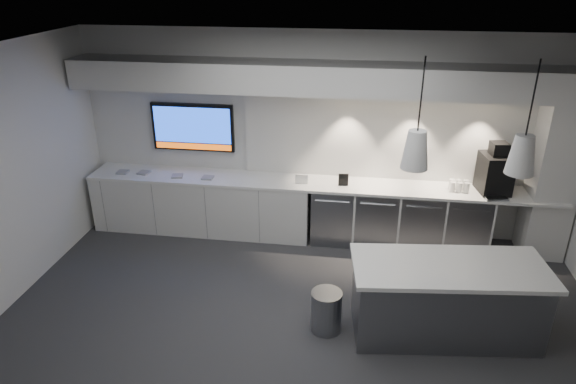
% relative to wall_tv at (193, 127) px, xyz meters
% --- Properties ---
extents(floor, '(7.00, 7.00, 0.00)m').
position_rel_wall_tv_xyz_m(floor, '(1.90, -2.45, -1.56)').
color(floor, '#2F2F31').
rests_on(floor, ground).
extents(ceiling, '(7.00, 7.00, 0.00)m').
position_rel_wall_tv_xyz_m(ceiling, '(1.90, -2.45, 1.44)').
color(ceiling, black).
rests_on(ceiling, wall_back).
extents(wall_back, '(7.00, 0.00, 7.00)m').
position_rel_wall_tv_xyz_m(wall_back, '(1.90, 0.05, -0.06)').
color(wall_back, silver).
rests_on(wall_back, floor).
extents(back_counter, '(6.80, 0.65, 0.04)m').
position_rel_wall_tv_xyz_m(back_counter, '(1.90, -0.27, -0.68)').
color(back_counter, white).
rests_on(back_counter, left_base_cabinets).
extents(left_base_cabinets, '(3.30, 0.63, 0.86)m').
position_rel_wall_tv_xyz_m(left_base_cabinets, '(0.15, -0.27, -1.13)').
color(left_base_cabinets, silver).
rests_on(left_base_cabinets, floor).
extents(fridge_unit_a, '(0.60, 0.61, 0.85)m').
position_rel_wall_tv_xyz_m(fridge_unit_a, '(2.15, -0.27, -1.13)').
color(fridge_unit_a, gray).
rests_on(fridge_unit_a, floor).
extents(fridge_unit_b, '(0.60, 0.61, 0.85)m').
position_rel_wall_tv_xyz_m(fridge_unit_b, '(2.78, -0.27, -1.13)').
color(fridge_unit_b, gray).
rests_on(fridge_unit_b, floor).
extents(fridge_unit_c, '(0.60, 0.61, 0.85)m').
position_rel_wall_tv_xyz_m(fridge_unit_c, '(3.41, -0.27, -1.13)').
color(fridge_unit_c, gray).
rests_on(fridge_unit_c, floor).
extents(fridge_unit_d, '(0.60, 0.61, 0.85)m').
position_rel_wall_tv_xyz_m(fridge_unit_d, '(4.04, -0.27, -1.13)').
color(fridge_unit_d, gray).
rests_on(fridge_unit_d, floor).
extents(backsplash, '(4.60, 0.03, 1.30)m').
position_rel_wall_tv_xyz_m(backsplash, '(3.10, 0.03, -0.01)').
color(backsplash, silver).
rests_on(backsplash, wall_back).
extents(soffit, '(6.90, 0.60, 0.40)m').
position_rel_wall_tv_xyz_m(soffit, '(1.90, -0.25, 0.84)').
color(soffit, silver).
rests_on(soffit, wall_back).
extents(column, '(0.55, 0.55, 2.60)m').
position_rel_wall_tv_xyz_m(column, '(5.10, -0.25, -0.26)').
color(column, silver).
rests_on(column, floor).
extents(wall_tv, '(1.25, 0.07, 0.72)m').
position_rel_wall_tv_xyz_m(wall_tv, '(0.00, 0.00, 0.00)').
color(wall_tv, black).
rests_on(wall_tv, wall_back).
extents(island, '(2.15, 1.10, 0.88)m').
position_rel_wall_tv_xyz_m(island, '(3.52, -2.26, -1.12)').
color(island, gray).
rests_on(island, floor).
extents(bin, '(0.36, 0.36, 0.49)m').
position_rel_wall_tv_xyz_m(bin, '(2.22, -2.40, -1.31)').
color(bin, gray).
rests_on(bin, floor).
extents(coffee_machine, '(0.45, 0.61, 0.71)m').
position_rel_wall_tv_xyz_m(coffee_machine, '(4.34, -0.25, -0.37)').
color(coffee_machine, black).
rests_on(coffee_machine, back_counter).
extents(sign_black, '(0.14, 0.04, 0.18)m').
position_rel_wall_tv_xyz_m(sign_black, '(2.28, -0.34, -0.57)').
color(sign_black, black).
rests_on(sign_black, back_counter).
extents(sign_white, '(0.18, 0.02, 0.14)m').
position_rel_wall_tv_xyz_m(sign_white, '(1.69, -0.36, -0.59)').
color(sign_white, white).
rests_on(sign_white, back_counter).
extents(cup_cluster, '(0.27, 0.17, 0.14)m').
position_rel_wall_tv_xyz_m(cup_cluster, '(3.88, -0.29, -0.59)').
color(cup_cluster, silver).
rests_on(cup_cluster, back_counter).
extents(tray_a, '(0.17, 0.17, 0.02)m').
position_rel_wall_tv_xyz_m(tray_a, '(-1.04, -0.34, -0.65)').
color(tray_a, gray).
rests_on(tray_a, back_counter).
extents(tray_b, '(0.18, 0.18, 0.02)m').
position_rel_wall_tv_xyz_m(tray_b, '(-0.72, -0.32, -0.65)').
color(tray_b, gray).
rests_on(tray_b, back_counter).
extents(tray_c, '(0.19, 0.19, 0.02)m').
position_rel_wall_tv_xyz_m(tray_c, '(-0.17, -0.37, -0.65)').
color(tray_c, gray).
rests_on(tray_c, back_counter).
extents(tray_d, '(0.16, 0.16, 0.02)m').
position_rel_wall_tv_xyz_m(tray_d, '(0.29, -0.37, -0.65)').
color(tray_d, gray).
rests_on(tray_d, back_counter).
extents(pendant_left, '(0.27, 0.27, 1.09)m').
position_rel_wall_tv_xyz_m(pendant_left, '(3.02, -2.26, 0.59)').
color(pendant_left, silver).
rests_on(pendant_left, ceiling).
extents(pendant_right, '(0.27, 0.27, 1.09)m').
position_rel_wall_tv_xyz_m(pendant_right, '(4.01, -2.26, 0.59)').
color(pendant_right, silver).
rests_on(pendant_right, ceiling).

